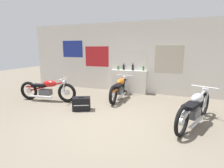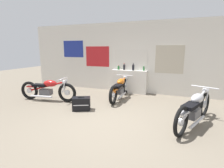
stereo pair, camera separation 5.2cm
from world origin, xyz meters
The scene contains 11 objects.
ground_plane centered at (0.00, 0.00, 0.00)m, with size 24.00×24.00×0.00m, color #706656.
wall_back centered at (-0.01, 3.27, 1.40)m, with size 10.00×0.07×2.80m.
sill_counter centered at (-0.33, 3.09, 0.46)m, with size 1.43×0.28×0.92m.
bottle_leftmost centered at (-0.80, 3.13, 1.00)m, with size 0.08×0.08×0.19m.
bottle_left_center centered at (-0.56, 3.13, 1.04)m, with size 0.08×0.08×0.27m.
bottle_center centered at (-0.17, 3.10, 1.05)m, with size 0.09×0.09×0.29m.
bottle_right_center centered at (0.24, 3.13, 1.01)m, with size 0.06×0.06×0.22m.
motorcycle_orange centered at (-0.38, 2.13, 0.39)m, with size 0.64×2.09×0.77m.
motorcycle_silver centered at (1.95, 0.66, 0.41)m, with size 0.96×2.04×0.83m.
motorcycle_red centered at (-2.59, 0.96, 0.39)m, with size 2.07×0.66×0.80m.
hard_case_black centered at (-1.03, 0.58, 0.19)m, with size 0.59×0.49×0.40m.
Camera 2 is at (1.58, -3.61, 1.76)m, focal length 28.00 mm.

